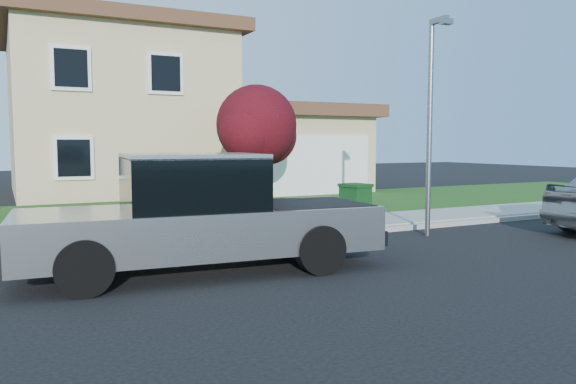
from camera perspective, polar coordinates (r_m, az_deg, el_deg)
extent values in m
plane|color=black|center=(9.19, 2.23, -8.24)|extent=(80.00, 80.00, 0.00)
cube|color=gray|center=(12.15, -0.35, -4.68)|extent=(40.00, 0.20, 0.12)
cube|color=gray|center=(13.13, -2.51, -3.90)|extent=(40.00, 2.00, 0.15)
cube|color=#254F16|center=(17.29, -8.72, -1.88)|extent=(40.00, 7.00, 0.10)
cube|color=tan|center=(25.21, -17.16, 7.27)|extent=(8.00, 9.00, 6.40)
cube|color=tan|center=(24.37, -0.53, 3.81)|extent=(5.50, 6.00, 3.20)
cube|color=white|center=(21.72, 3.04, 2.74)|extent=(4.60, 0.12, 2.30)
cube|color=#4C2D1E|center=(25.58, -17.36, 14.90)|extent=(8.80, 9.80, 0.50)
cube|color=#4C2D1E|center=(24.40, -0.53, 8.04)|extent=(6.20, 6.80, 0.50)
cube|color=white|center=(20.52, -21.20, 11.65)|extent=(1.30, 0.10, 1.50)
cube|color=white|center=(21.10, -12.34, 11.68)|extent=(1.30, 0.10, 1.50)
cube|color=black|center=(20.38, -20.93, 3.25)|extent=(1.30, 0.10, 1.50)
cylinder|color=black|center=(8.22, -20.00, -7.26)|extent=(0.83, 0.37, 0.80)
cylinder|color=black|center=(10.03, -20.35, -5.09)|extent=(0.83, 0.37, 0.80)
cylinder|color=black|center=(9.05, 3.27, -5.86)|extent=(0.83, 0.37, 0.80)
cylinder|color=black|center=(10.72, -0.92, -4.14)|extent=(0.83, 0.37, 0.80)
cube|color=#B0B3B7|center=(9.31, -8.74, -3.79)|extent=(5.87, 2.52, 0.72)
cube|color=black|center=(9.19, -9.71, 0.87)|extent=(2.27, 2.05, 0.85)
cube|color=#B0B3B7|center=(9.17, -9.76, 3.62)|extent=(2.27, 2.05, 0.08)
cube|color=black|center=(9.86, 2.07, -1.24)|extent=(1.95, 1.86, 0.06)
cube|color=black|center=(9.13, -26.73, -5.33)|extent=(0.29, 1.91, 0.40)
cube|color=black|center=(10.37, 7.04, -3.93)|extent=(0.29, 1.91, 0.25)
cube|color=black|center=(10.14, -15.44, 0.57)|extent=(0.14, 0.23, 0.18)
imported|color=tan|center=(10.36, -14.57, -2.29)|extent=(0.63, 0.44, 1.64)
cylinder|color=beige|center=(10.29, -14.67, 2.36)|extent=(0.44, 0.44, 0.04)
cylinder|color=beige|center=(10.29, -14.68, 2.72)|extent=(0.22, 0.22, 0.15)
cylinder|color=black|center=(17.61, -3.20, 1.30)|extent=(0.22, 0.22, 1.74)
sphere|color=#460F15|center=(17.58, -3.23, 6.80)|extent=(2.50, 2.50, 2.50)
sphere|color=#460F15|center=(18.09, -2.06, 5.72)|extent=(1.85, 1.85, 1.85)
sphere|color=#460F15|center=(17.10, -4.12, 6.11)|extent=(1.74, 1.74, 1.74)
cube|color=#0E3612|center=(13.85, 6.85, -1.29)|extent=(0.64, 0.71, 0.89)
cube|color=#0E3612|center=(13.81, 6.87, 0.69)|extent=(0.70, 0.77, 0.07)
cylinder|color=slate|center=(13.02, 14.18, 6.06)|extent=(0.11, 0.11, 4.76)
cube|color=slate|center=(13.11, 15.10, 16.51)|extent=(0.13, 0.53, 0.11)
cube|color=slate|center=(12.91, 15.80, 16.32)|extent=(0.24, 0.18, 0.11)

